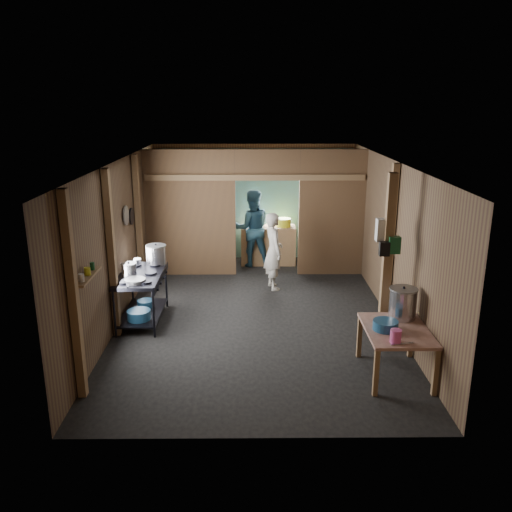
{
  "coord_description": "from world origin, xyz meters",
  "views": [
    {
      "loc": [
        -0.07,
        -8.5,
        3.56
      ],
      "look_at": [
        0.0,
        -0.2,
        1.1
      ],
      "focal_mm": 37.36,
      "sensor_mm": 36.0,
      "label": 1
    }
  ],
  "objects_px": {
    "stove_pot_large": "(156,255)",
    "cook": "(274,251)",
    "yellow_tub": "(284,222)",
    "pink_bucket": "(396,336)",
    "stock_pot": "(403,304)",
    "gas_range": "(142,298)",
    "prep_table": "(395,352)"
  },
  "relations": [
    {
      "from": "cook",
      "to": "prep_table",
      "type": "bearing_deg",
      "value": -171.76
    },
    {
      "from": "pink_bucket",
      "to": "yellow_tub",
      "type": "bearing_deg",
      "value": 101.04
    },
    {
      "from": "cook",
      "to": "pink_bucket",
      "type": "bearing_deg",
      "value": -175.65
    },
    {
      "from": "gas_range",
      "to": "yellow_tub",
      "type": "distance_m",
      "value": 4.13
    },
    {
      "from": "stock_pot",
      "to": "cook",
      "type": "distance_m",
      "value": 3.48
    },
    {
      "from": "stock_pot",
      "to": "yellow_tub",
      "type": "xyz_separation_m",
      "value": [
        -1.35,
        4.7,
        0.07
      ]
    },
    {
      "from": "yellow_tub",
      "to": "stock_pot",
      "type": "bearing_deg",
      "value": -73.97
    },
    {
      "from": "gas_range",
      "to": "yellow_tub",
      "type": "height_order",
      "value": "yellow_tub"
    },
    {
      "from": "stove_pot_large",
      "to": "yellow_tub",
      "type": "xyz_separation_m",
      "value": [
        2.35,
        2.68,
        -0.04
      ]
    },
    {
      "from": "gas_range",
      "to": "prep_table",
      "type": "distance_m",
      "value": 4.14
    },
    {
      "from": "pink_bucket",
      "to": "yellow_tub",
      "type": "height_order",
      "value": "yellow_tub"
    },
    {
      "from": "stock_pot",
      "to": "cook",
      "type": "xyz_separation_m",
      "value": [
        -1.64,
        3.06,
        -0.12
      ]
    },
    {
      "from": "prep_table",
      "to": "pink_bucket",
      "type": "distance_m",
      "value": 0.59
    },
    {
      "from": "pink_bucket",
      "to": "cook",
      "type": "bearing_deg",
      "value": 109.48
    },
    {
      "from": "pink_bucket",
      "to": "yellow_tub",
      "type": "relative_size",
      "value": 0.52
    },
    {
      "from": "prep_table",
      "to": "pink_bucket",
      "type": "bearing_deg",
      "value": -107.54
    },
    {
      "from": "yellow_tub",
      "to": "pink_bucket",
      "type": "bearing_deg",
      "value": -78.96
    },
    {
      "from": "prep_table",
      "to": "pink_bucket",
      "type": "xyz_separation_m",
      "value": [
        -0.13,
        -0.4,
        0.42
      ]
    },
    {
      "from": "pink_bucket",
      "to": "stove_pot_large",
      "type": "bearing_deg",
      "value": 140.81
    },
    {
      "from": "gas_range",
      "to": "stove_pot_large",
      "type": "distance_m",
      "value": 0.81
    },
    {
      "from": "stove_pot_large",
      "to": "yellow_tub",
      "type": "distance_m",
      "value": 3.56
    },
    {
      "from": "stove_pot_large",
      "to": "prep_table",
      "type": "bearing_deg",
      "value": -33.94
    },
    {
      "from": "stock_pot",
      "to": "cook",
      "type": "relative_size",
      "value": 0.3
    },
    {
      "from": "stove_pot_large",
      "to": "cook",
      "type": "bearing_deg",
      "value": 26.83
    },
    {
      "from": "prep_table",
      "to": "yellow_tub",
      "type": "height_order",
      "value": "yellow_tub"
    },
    {
      "from": "gas_range",
      "to": "yellow_tub",
      "type": "bearing_deg",
      "value": 52.07
    },
    {
      "from": "stove_pot_large",
      "to": "cook",
      "type": "distance_m",
      "value": 2.32
    },
    {
      "from": "yellow_tub",
      "to": "cook",
      "type": "xyz_separation_m",
      "value": [
        -0.29,
        -1.64,
        -0.19
      ]
    },
    {
      "from": "yellow_tub",
      "to": "cook",
      "type": "distance_m",
      "value": 1.67
    },
    {
      "from": "stove_pot_large",
      "to": "yellow_tub",
      "type": "relative_size",
      "value": 1.1
    },
    {
      "from": "cook",
      "to": "stock_pot",
      "type": "bearing_deg",
      "value": -166.99
    },
    {
      "from": "stove_pot_large",
      "to": "cook",
      "type": "relative_size",
      "value": 0.24
    }
  ]
}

